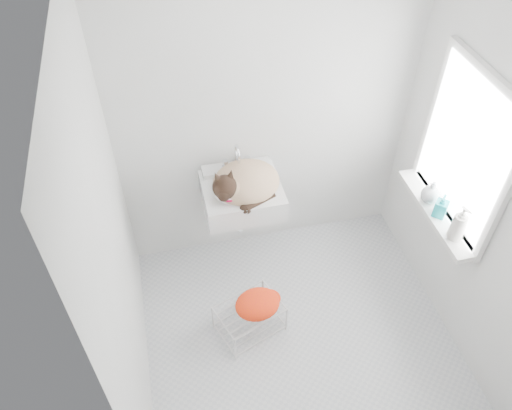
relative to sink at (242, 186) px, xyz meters
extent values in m
cube|color=silver|center=(0.25, -0.74, -0.85)|extent=(2.20, 2.00, 0.02)
cube|color=silver|center=(0.25, 0.26, 0.40)|extent=(2.20, 0.02, 2.50)
cube|color=silver|center=(1.35, -0.74, 0.40)|extent=(0.02, 2.00, 2.50)
cube|color=silver|center=(-0.85, -0.74, 0.40)|extent=(0.02, 2.00, 2.50)
cube|color=white|center=(1.33, -0.54, 0.50)|extent=(0.01, 0.80, 1.00)
cube|color=white|center=(1.32, -0.54, 0.50)|extent=(0.04, 0.90, 1.10)
cube|color=white|center=(1.26, -0.54, -0.02)|extent=(0.16, 0.88, 0.04)
cube|color=white|center=(0.00, 0.00, 0.00)|extent=(0.57, 0.50, 0.23)
ellipsoid|color=tan|center=(0.03, -0.01, 0.03)|extent=(0.52, 0.46, 0.25)
sphere|color=black|center=(-0.15, -0.09, 0.14)|extent=(0.20, 0.20, 0.17)
torus|color=#B00230|center=(-0.13, -0.09, 0.09)|extent=(0.17, 0.17, 0.07)
cube|color=silver|center=(-0.09, -0.64, -0.70)|extent=(0.52, 0.44, 0.26)
ellipsoid|color=#E34500|center=(-0.04, -0.67, -0.56)|extent=(0.35, 0.27, 0.13)
imported|color=silver|center=(1.25, -0.80, 0.00)|extent=(0.11, 0.11, 0.23)
imported|color=#107A82|center=(1.25, -0.59, 0.00)|extent=(0.12, 0.12, 0.18)
imported|color=silver|center=(1.25, -0.44, 0.00)|extent=(0.14, 0.14, 0.17)
camera|label=1|loc=(-0.51, -2.66, 2.48)|focal=35.62mm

